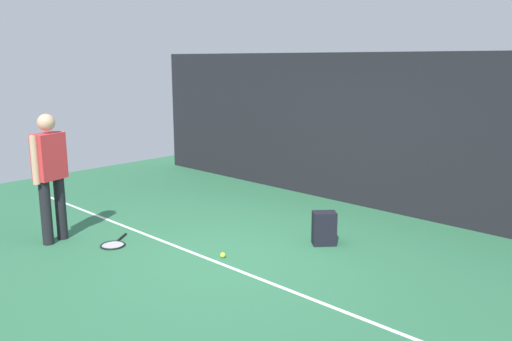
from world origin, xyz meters
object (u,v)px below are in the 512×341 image
backpack (324,229)px  tennis_ball_near_player (223,255)px  tennis_player (50,170)px  tennis_racket (114,244)px

backpack → tennis_ball_near_player: bearing=16.4°
tennis_player → backpack: size_ratio=3.86×
backpack → tennis_racket: bearing=-3.2°
tennis_player → tennis_ball_near_player: size_ratio=25.76×
tennis_racket → tennis_player: bearing=-93.2°
tennis_racket → tennis_ball_near_player: (1.35, 0.68, 0.02)m
tennis_racket → tennis_ball_near_player: bearing=80.9°
tennis_player → tennis_racket: size_ratio=2.83×
tennis_player → tennis_ball_near_player: (2.05, 1.13, -0.93)m
backpack → tennis_ball_near_player: 1.40m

